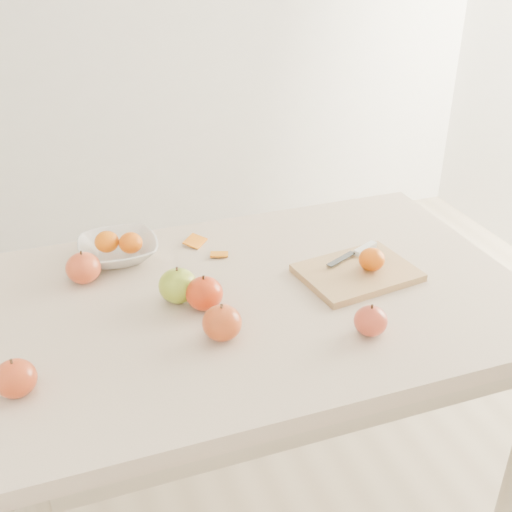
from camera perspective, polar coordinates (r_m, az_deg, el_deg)
name	(u,v)px	position (r m, az deg, el deg)	size (l,w,h in m)	color
table	(263,328)	(1.53, 0.63, -6.40)	(1.20, 0.80, 0.75)	beige
cutting_board	(357,273)	(1.55, 8.99, -1.48)	(0.26, 0.19, 0.02)	tan
board_tangerine	(372,259)	(1.54, 10.25, -0.30)	(0.06, 0.06, 0.05)	#D36207
fruit_bowl	(118,250)	(1.64, -12.13, 0.55)	(0.19, 0.19, 0.05)	silver
bowl_tangerine_near	(107,242)	(1.63, -13.13, 1.26)	(0.06, 0.06, 0.05)	#DF5D07
bowl_tangerine_far	(131,243)	(1.62, -11.08, 1.16)	(0.06, 0.06, 0.05)	#D15F07
orange_peel_a	(195,243)	(1.69, -5.43, 1.18)	(0.06, 0.04, 0.00)	orange
orange_peel_b	(219,255)	(1.62, -3.29, 0.08)	(0.04, 0.04, 0.00)	orange
paring_knife	(361,250)	(1.62, 9.34, 0.50)	(0.16, 0.08, 0.01)	white
apple_green	(178,286)	(1.43, -6.95, -2.63)	(0.09, 0.09, 0.08)	olive
apple_red_c	(222,323)	(1.31, -3.04, -5.96)	(0.08, 0.08, 0.07)	maroon
apple_red_a	(83,268)	(1.55, -15.10, -1.02)	(0.08, 0.08, 0.07)	#A51517
apple_red_b	(204,293)	(1.41, -4.62, -3.34)	(0.08, 0.08, 0.07)	#921501
apple_red_d	(15,378)	(1.25, -20.61, -10.14)	(0.08, 0.08, 0.07)	#A01A15
apple_red_e	(371,321)	(1.35, 10.16, -5.70)	(0.07, 0.07, 0.06)	maroon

